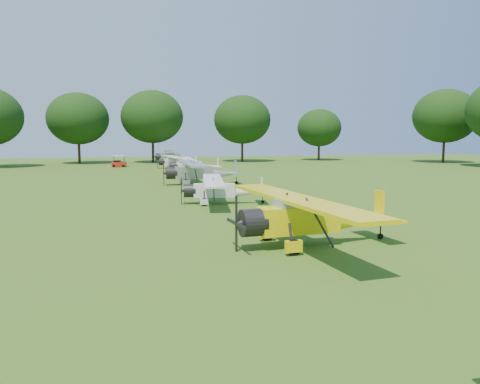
{
  "coord_description": "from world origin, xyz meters",
  "views": [
    {
      "loc": [
        -5.86,
        -29.0,
        4.71
      ],
      "look_at": [
        0.39,
        -2.0,
        1.4
      ],
      "focal_mm": 35.0,
      "sensor_mm": 36.0,
      "label": 1
    }
  ],
  "objects_px": {
    "aircraft_7": "(173,156)",
    "aircraft_2": "(310,214)",
    "aircraft_3": "(221,188)",
    "aircraft_5": "(193,164)",
    "aircraft_4": "(199,170)",
    "golf_cart": "(119,163)",
    "aircraft_6": "(176,161)"
  },
  "relations": [
    {
      "from": "aircraft_4",
      "to": "aircraft_6",
      "type": "bearing_deg",
      "value": 89.49
    },
    {
      "from": "golf_cart",
      "to": "aircraft_4",
      "type": "bearing_deg",
      "value": -65.95
    },
    {
      "from": "aircraft_2",
      "to": "aircraft_6",
      "type": "xyz_separation_m",
      "value": [
        -1.0,
        50.86,
        -0.23
      ]
    },
    {
      "from": "aircraft_4",
      "to": "golf_cart",
      "type": "xyz_separation_m",
      "value": [
        -8.39,
        28.97,
        -0.79
      ]
    },
    {
      "from": "aircraft_5",
      "to": "aircraft_7",
      "type": "bearing_deg",
      "value": 92.28
    },
    {
      "from": "aircraft_3",
      "to": "aircraft_7",
      "type": "distance_m",
      "value": 50.89
    },
    {
      "from": "aircraft_2",
      "to": "aircraft_5",
      "type": "height_order",
      "value": "aircraft_2"
    },
    {
      "from": "aircraft_2",
      "to": "aircraft_7",
      "type": "height_order",
      "value": "aircraft_2"
    },
    {
      "from": "aircraft_5",
      "to": "aircraft_3",
      "type": "bearing_deg",
      "value": -91.54
    },
    {
      "from": "aircraft_2",
      "to": "aircraft_4",
      "type": "height_order",
      "value": "aircraft_4"
    },
    {
      "from": "aircraft_4",
      "to": "aircraft_5",
      "type": "distance_m",
      "value": 13.04
    },
    {
      "from": "golf_cart",
      "to": "aircraft_6",
      "type": "bearing_deg",
      "value": -21.14
    },
    {
      "from": "aircraft_3",
      "to": "aircraft_5",
      "type": "distance_m",
      "value": 26.34
    },
    {
      "from": "aircraft_7",
      "to": "aircraft_2",
      "type": "bearing_deg",
      "value": -86.62
    },
    {
      "from": "aircraft_6",
      "to": "aircraft_5",
      "type": "bearing_deg",
      "value": -91.27
    },
    {
      "from": "aircraft_3",
      "to": "aircraft_4",
      "type": "bearing_deg",
      "value": 96.42
    },
    {
      "from": "aircraft_2",
      "to": "aircraft_5",
      "type": "distance_m",
      "value": 39.57
    },
    {
      "from": "aircraft_5",
      "to": "golf_cart",
      "type": "height_order",
      "value": "aircraft_5"
    },
    {
      "from": "aircraft_7",
      "to": "golf_cart",
      "type": "height_order",
      "value": "aircraft_7"
    },
    {
      "from": "aircraft_3",
      "to": "aircraft_6",
      "type": "height_order",
      "value": "aircraft_6"
    },
    {
      "from": "aircraft_2",
      "to": "aircraft_5",
      "type": "xyz_separation_m",
      "value": [
        -0.01,
        39.57,
        -0.15
      ]
    },
    {
      "from": "aircraft_7",
      "to": "aircraft_5",
      "type": "bearing_deg",
      "value": -86.17
    },
    {
      "from": "aircraft_3",
      "to": "aircraft_5",
      "type": "xyz_separation_m",
      "value": [
        1.42,
        26.3,
        0.1
      ]
    },
    {
      "from": "aircraft_7",
      "to": "golf_cart",
      "type": "bearing_deg",
      "value": -133.52
    },
    {
      "from": "aircraft_5",
      "to": "aircraft_6",
      "type": "bearing_deg",
      "value": 96.6
    },
    {
      "from": "aircraft_5",
      "to": "aircraft_6",
      "type": "xyz_separation_m",
      "value": [
        -1.0,
        11.29,
        -0.08
      ]
    },
    {
      "from": "aircraft_6",
      "to": "golf_cart",
      "type": "height_order",
      "value": "aircraft_6"
    },
    {
      "from": "aircraft_2",
      "to": "aircraft_3",
      "type": "bearing_deg",
      "value": 89.81
    },
    {
      "from": "aircraft_3",
      "to": "aircraft_6",
      "type": "bearing_deg",
      "value": 97.43
    },
    {
      "from": "aircraft_7",
      "to": "golf_cart",
      "type": "xyz_separation_m",
      "value": [
        -9.11,
        -8.61,
        -0.75
      ]
    },
    {
      "from": "aircraft_6",
      "to": "golf_cart",
      "type": "xyz_separation_m",
      "value": [
        -8.43,
        4.68,
        -0.53
      ]
    },
    {
      "from": "golf_cart",
      "to": "aircraft_7",
      "type": "bearing_deg",
      "value": 51.29
    }
  ]
}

